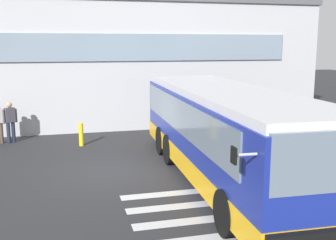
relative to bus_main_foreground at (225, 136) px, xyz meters
name	(u,v)px	position (x,y,z in m)	size (l,w,h in m)	color
ground_plane	(116,171)	(-2.95, 1.74, -1.34)	(80.00, 90.00, 0.02)	#2B2B2D
bay_paint_stripes	(226,217)	(-0.95, -2.46, -1.33)	(4.40, 3.96, 0.01)	silver
terminal_building	(76,60)	(-3.63, 13.38, 1.73)	(23.84, 13.80, 6.15)	#B7B7BC
bus_main_foreground	(225,136)	(0.00, 0.00, 0.00)	(3.38, 10.67, 2.70)	navy
passenger_at_curb_edge	(10,119)	(-6.58, 6.63, -0.37)	(0.53, 0.49, 1.68)	#1E2338
safety_bollard_yellow	(81,135)	(-3.84, 5.34, -0.88)	(0.18, 0.18, 0.90)	yellow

